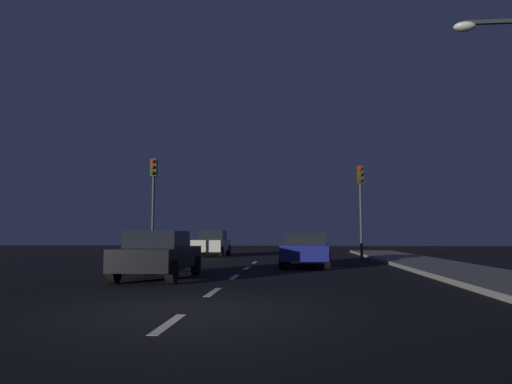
{
  "coord_description": "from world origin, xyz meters",
  "views": [
    {
      "loc": [
        1.86,
        -8.06,
        1.32
      ],
      "look_at": [
        0.04,
        14.18,
        3.38
      ],
      "focal_mm": 32.43,
      "sensor_mm": 36.0,
      "label": 1
    }
  ],
  "objects_px": {
    "traffic_signal_left": "(153,189)",
    "car_adjacent_lane": "(159,254)",
    "traffic_signal_right": "(361,194)",
    "car_oncoming_far": "(212,243)",
    "car_stopped_ahead": "(306,249)"
  },
  "relations": [
    {
      "from": "traffic_signal_left",
      "to": "car_adjacent_lane",
      "type": "bearing_deg",
      "value": -71.52
    },
    {
      "from": "car_adjacent_lane",
      "to": "traffic_signal_right",
      "type": "bearing_deg",
      "value": 52.17
    },
    {
      "from": "traffic_signal_right",
      "to": "traffic_signal_left",
      "type": "bearing_deg",
      "value": 179.99
    },
    {
      "from": "traffic_signal_left",
      "to": "car_oncoming_far",
      "type": "bearing_deg",
      "value": 67.04
    },
    {
      "from": "traffic_signal_left",
      "to": "car_adjacent_lane",
      "type": "relative_size",
      "value": 1.25
    },
    {
      "from": "traffic_signal_left",
      "to": "traffic_signal_right",
      "type": "bearing_deg",
      "value": -0.01
    },
    {
      "from": "car_adjacent_lane",
      "to": "car_oncoming_far",
      "type": "height_order",
      "value": "car_oncoming_far"
    },
    {
      "from": "traffic_signal_left",
      "to": "traffic_signal_right",
      "type": "distance_m",
      "value": 10.5
    },
    {
      "from": "car_adjacent_lane",
      "to": "car_stopped_ahead",
      "type": "bearing_deg",
      "value": 51.07
    },
    {
      "from": "traffic_signal_right",
      "to": "car_stopped_ahead",
      "type": "distance_m",
      "value": 5.43
    },
    {
      "from": "traffic_signal_right",
      "to": "car_oncoming_far",
      "type": "height_order",
      "value": "traffic_signal_right"
    },
    {
      "from": "traffic_signal_right",
      "to": "car_oncoming_far",
      "type": "relative_size",
      "value": 1.16
    },
    {
      "from": "traffic_signal_right",
      "to": "car_stopped_ahead",
      "type": "height_order",
      "value": "traffic_signal_right"
    },
    {
      "from": "traffic_signal_left",
      "to": "car_oncoming_far",
      "type": "xyz_separation_m",
      "value": [
        2.16,
        5.1,
        -2.84
      ]
    },
    {
      "from": "traffic_signal_right",
      "to": "car_adjacent_lane",
      "type": "xyz_separation_m",
      "value": [
        -7.34,
        -9.45,
        -2.59
      ]
    }
  ]
}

